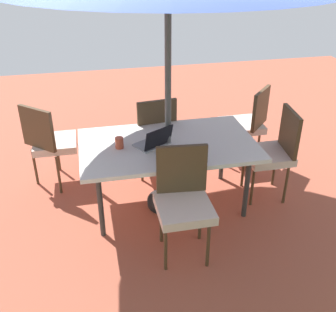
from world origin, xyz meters
TOP-DOWN VIEW (x-y plane):
  - ground_plane at (0.00, 0.00)m, footprint 10.00×10.00m
  - dining_table at (0.00, 0.00)m, footprint 1.72×1.03m
  - chair_south at (0.03, -0.65)m, footprint 0.47×0.48m
  - chair_southeast at (1.17, -0.66)m, footprint 0.59×0.59m
  - chair_north at (0.02, 0.71)m, footprint 0.47×0.48m
  - chair_west at (-1.11, 0.05)m, footprint 0.48×0.47m
  - chair_southwest at (-1.11, -0.68)m, footprint 0.59×0.59m
  - laptop at (0.14, 0.03)m, footprint 0.40×0.37m
  - cup at (0.48, -0.00)m, footprint 0.08×0.08m

SIDE VIEW (x-z plane):
  - ground_plane at x=0.00m, z-range -0.02..0.00m
  - chair_south at x=0.03m, z-range 0.06..1.04m
  - chair_southeast at x=1.17m, z-range 0.06..1.04m
  - chair_north at x=0.02m, z-range 0.06..1.04m
  - chair_west at x=-1.11m, z-range 0.06..1.04m
  - chair_southwest at x=-1.11m, z-range 0.06..1.04m
  - dining_table at x=0.00m, z-range 0.31..1.04m
  - laptop at x=0.14m, z-range 0.66..0.88m
  - cup at x=0.48m, z-range 0.72..0.83m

